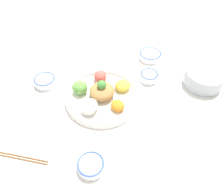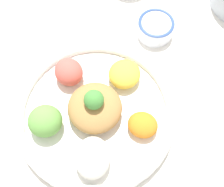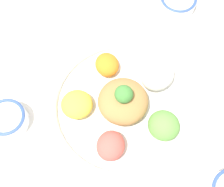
{
  "view_description": "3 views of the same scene",
  "coord_description": "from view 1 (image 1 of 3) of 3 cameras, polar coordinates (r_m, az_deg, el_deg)",
  "views": [
    {
      "loc": [
        0.15,
        -0.61,
        0.74
      ],
      "look_at": [
        0.02,
        0.01,
        0.06
      ],
      "focal_mm": 35.0,
      "sensor_mm": 36.0,
      "label": 1
    },
    {
      "loc": [
        -0.06,
        -0.21,
        0.62
      ],
      "look_at": [
        0.01,
        0.04,
        0.06
      ],
      "focal_mm": 50.0,
      "sensor_mm": 36.0,
      "label": 2
    },
    {
      "loc": [
        -0.14,
        0.24,
        0.67
      ],
      "look_at": [
        0.0,
        0.02,
        0.05
      ],
      "focal_mm": 50.0,
      "sensor_mm": 36.0,
      "label": 3
    }
  ],
  "objects": [
    {
      "name": "chopsticks_pair_near",
      "position": [
        0.89,
        -23.91,
        -14.8
      ],
      "size": [
        0.25,
        0.02,
        0.01
      ],
      "rotation": [
        0.0,
        0.0,
        0.0
      ],
      "color": "brown",
      "rests_on": "ground_plane"
    },
    {
      "name": "rice_bowl_blue",
      "position": [
        1.07,
        9.64,
        4.47
      ],
      "size": [
        0.08,
        0.08,
        0.04
      ],
      "color": "white",
      "rests_on": "ground_plane"
    },
    {
      "name": "sauce_bowl_dark",
      "position": [
        1.08,
        -17.11,
        3.17
      ],
      "size": [
        0.1,
        0.1,
        0.04
      ],
      "color": "white",
      "rests_on": "ground_plane"
    },
    {
      "name": "salad_platter",
      "position": [
        0.96,
        -2.75,
        -0.32
      ],
      "size": [
        0.33,
        0.33,
        0.11
      ],
      "color": "white",
      "rests_on": "ground_plane"
    },
    {
      "name": "side_serving_bowl",
      "position": [
        1.11,
        22.87,
        3.92
      ],
      "size": [
        0.18,
        0.18,
        0.07
      ],
      "color": "#A8B2BC",
      "rests_on": "ground_plane"
    },
    {
      "name": "ground_plane",
      "position": [
        0.97,
        -1.35,
        -2.55
      ],
      "size": [
        2.4,
        2.4,
        0.0
      ],
      "primitive_type": "plane",
      "color": "white"
    },
    {
      "name": "serving_spoon_main",
      "position": [
        0.93,
        12.38,
        -6.06
      ],
      "size": [
        0.1,
        0.12,
        0.01
      ],
      "rotation": [
        0.0,
        0.0,
        5.38
      ],
      "color": "silver",
      "rests_on": "ground_plane"
    },
    {
      "name": "rice_bowl_plain",
      "position": [
        1.2,
        9.91,
        9.81
      ],
      "size": [
        0.11,
        0.11,
        0.04
      ],
      "color": "white",
      "rests_on": "ground_plane"
    },
    {
      "name": "sauce_bowl_red",
      "position": [
        0.79,
        -5.57,
        -18.18
      ],
      "size": [
        0.09,
        0.09,
        0.04
      ],
      "color": "white",
      "rests_on": "ground_plane"
    }
  ]
}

